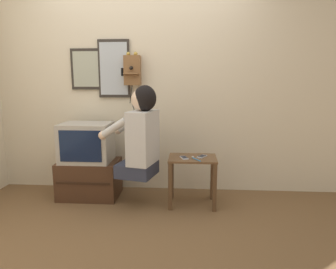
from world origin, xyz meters
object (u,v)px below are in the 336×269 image
wall_phone_antique (132,70)px  framed_picture (88,69)px  wall_mirror (114,69)px  cell_phone_held (184,158)px  toothbrush (196,159)px  person (141,133)px  television (87,142)px  cell_phone_spare (202,156)px

wall_phone_antique → framed_picture: size_ratio=1.58×
wall_phone_antique → wall_mirror: (-0.22, 0.04, 0.02)m
wall_mirror → cell_phone_held: bearing=-30.8°
wall_phone_antique → toothbrush: wall_phone_antique is taller
person → television: size_ratio=1.72×
framed_picture → cell_phone_held: (1.15, -0.50, -0.92)m
framed_picture → cell_phone_held: 1.56m
cell_phone_spare → wall_mirror: bearing=-170.7°
person → wall_phone_antique: wall_phone_antique is taller
cell_phone_held → cell_phone_spare: (0.19, 0.06, 0.00)m
person → cell_phone_held: bearing=-72.1°
wall_mirror → toothbrush: size_ratio=4.59×
framed_picture → wall_mirror: 0.31m
wall_phone_antique → cell_phone_spare: (0.80, -0.39, -0.91)m
television → framed_picture: 0.88m
cell_phone_held → person: bearing=164.4°
wall_mirror → toothbrush: 1.44m
person → toothbrush: bearing=-77.4°
framed_picture → toothbrush: framed_picture is taller
wall_mirror → cell_phone_spare: 1.45m
wall_mirror → cell_phone_spare: bearing=-22.9°
person → television: (-0.65, 0.21, -0.15)m
television → cell_phone_held: size_ratio=4.01×
person → toothbrush: (0.57, -0.02, -0.26)m
television → wall_mirror: size_ratio=0.82×
wall_mirror → cell_phone_held: size_ratio=4.87×
wall_phone_antique → cell_phone_held: (0.61, -0.46, -0.91)m
person → wall_phone_antique: size_ratio=1.26×
wall_mirror → wall_phone_antique: bearing=-10.4°
television → cell_phone_held: 1.11m
person → wall_mirror: wall_mirror is taller
framed_picture → toothbrush: (1.27, -0.55, -0.92)m
television → cell_phone_held: television is taller
person → wall_mirror: 0.93m
wall_phone_antique → cell_phone_held: 1.19m
framed_picture → wall_mirror: wall_mirror is taller
wall_mirror → framed_picture: bearing=179.4°
television → framed_picture: framed_picture is taller
wall_phone_antique → framed_picture: framed_picture is taller
television → toothbrush: bearing=-10.5°
cell_phone_held → toothbrush: (0.12, -0.04, 0.00)m
television → wall_mirror: wall_mirror is taller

